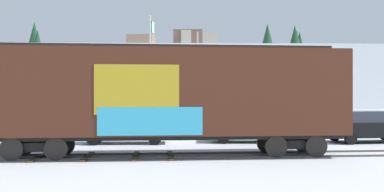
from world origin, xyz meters
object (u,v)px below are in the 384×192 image
at_px(freight_car, 168,94).
at_px(parked_car_silver, 124,127).
at_px(parked_car_green, 249,126).
at_px(flagpole, 151,59).
at_px(parked_car_black, 368,126).

bearing_deg(freight_car, parked_car_silver, 116.78).
relative_size(freight_car, parked_car_green, 3.29).
distance_m(flagpole, parked_car_silver, 7.75).
xyz_separation_m(flagpole, parked_car_silver, (-0.95, -6.41, -4.26)).
relative_size(freight_car, parked_car_silver, 3.17).
bearing_deg(parked_car_black, parked_car_green, 177.69).
relative_size(parked_car_green, parked_car_black, 0.96).
bearing_deg(parked_car_black, parked_car_silver, -179.22).
bearing_deg(flagpole, parked_car_black, -26.65).
distance_m(parked_car_silver, parked_car_green, 6.80).
bearing_deg(parked_car_green, parked_car_silver, -176.24).
height_order(parked_car_green, parked_car_black, parked_car_black).
relative_size(flagpole, parked_car_black, 1.71).
height_order(freight_car, parked_car_green, freight_car).
height_order(parked_car_silver, parked_car_black, parked_car_silver).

